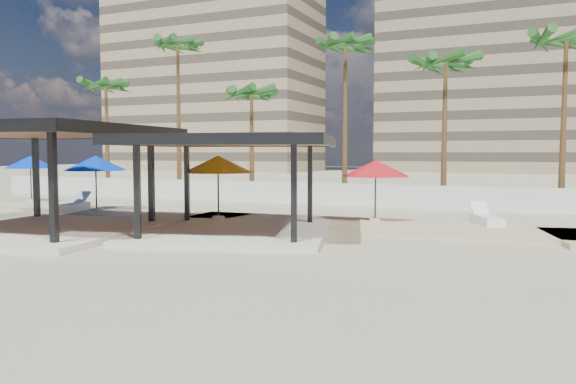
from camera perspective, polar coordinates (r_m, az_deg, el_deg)
name	(u,v)px	position (r m, az deg, el deg)	size (l,w,h in m)	color
ground	(240,255)	(16.25, -4.90, -6.36)	(200.00, 200.00, 0.00)	tan
promenade	(377,225)	(22.60, 9.02, -3.31)	(44.45, 7.97, 0.24)	#C6B284
boundary_wall	(380,195)	(31.08, 9.37, -0.33)	(56.00, 0.30, 1.20)	silver
building_west	(214,79)	(96.68, -7.55, 11.30)	(34.00, 16.00, 32.40)	#937F60
building_mid	(511,78)	(92.79, 21.68, 10.75)	(38.00, 16.00, 30.40)	#847259
pavilion_central	(233,176)	(19.86, -5.62, 1.59)	(8.52, 8.52, 3.50)	beige
pavilion_west	(43,170)	(22.09, -23.64, 2.10)	(8.45, 8.45, 3.88)	beige
umbrella_a	(30,162)	(35.00, -24.71, 2.77)	(3.78, 3.78, 2.57)	beige
umbrella_b	(218,164)	(23.33, -7.12, 2.79)	(3.33, 3.33, 2.63)	beige
umbrella_c	(376,169)	(22.82, 8.89, 2.37)	(3.56, 3.56, 2.45)	beige
umbrella_f	(96,163)	(27.91, -18.96, 2.78)	(3.48, 3.48, 2.61)	beige
lounger_a	(71,207)	(28.21, -21.15, -1.41)	(1.23, 2.43, 0.88)	white
lounger_c	(486,219)	(22.95, 19.47, -2.60)	(1.50, 2.18, 0.79)	white
palm_a	(106,90)	(43.45, -18.01, 9.87)	(3.00, 3.00, 8.63)	brown
palm_b	(178,51)	(40.42, -11.14, 13.88)	(3.00, 3.00, 11.19)	brown
palm_c	(251,98)	(36.36, -3.73, 9.54)	(3.00, 3.00, 7.50)	brown
palm_d	(345,51)	(35.15, 5.86, 14.07)	(3.00, 3.00, 10.30)	brown
palm_e	(446,68)	(33.09, 15.73, 12.02)	(3.00, 3.00, 8.75)	brown
palm_f	(566,45)	(33.12, 26.42, 13.21)	(3.00, 3.00, 9.64)	brown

